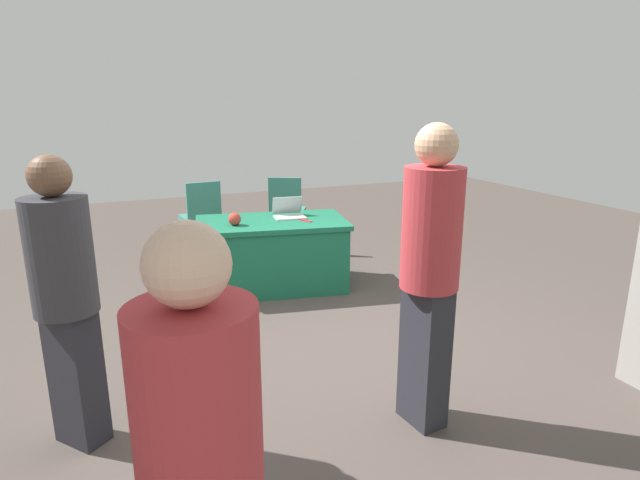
# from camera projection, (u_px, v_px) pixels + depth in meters

# --- Properties ---
(ground_plane) EXTENTS (14.40, 14.40, 0.00)m
(ground_plane) POSITION_uv_depth(u_px,v_px,m) (313.00, 350.00, 4.19)
(ground_plane) COLOR #4C423D
(table_foreground) EXTENTS (1.67, 1.14, 0.72)m
(table_foreground) POSITION_uv_depth(u_px,v_px,m) (272.00, 254.00, 5.52)
(table_foreground) COLOR #196647
(table_foreground) RESTS_ON ground
(chair_near_front) EXTENTS (0.60, 0.60, 0.97)m
(chair_near_front) POSITION_uv_depth(u_px,v_px,m) (287.00, 207.00, 6.86)
(chair_near_front) COLOR #9E9993
(chair_near_front) RESTS_ON ground
(chair_tucked_right) EXTENTS (0.48, 0.48, 0.97)m
(chair_tucked_right) POSITION_uv_depth(u_px,v_px,m) (202.00, 214.00, 6.47)
(chair_tucked_right) COLOR #9E9993
(chair_tucked_right) RESTS_ON ground
(person_presenter) EXTENTS (0.37, 0.37, 1.82)m
(person_presenter) POSITION_uv_depth(u_px,v_px,m) (430.00, 264.00, 3.01)
(person_presenter) COLOR #26262D
(person_presenter) RESTS_ON ground
(person_attendee_browsing) EXTENTS (0.48, 0.48, 1.67)m
(person_attendee_browsing) POSITION_uv_depth(u_px,v_px,m) (65.00, 291.00, 2.86)
(person_attendee_browsing) COLOR #26262D
(person_attendee_browsing) RESTS_ON ground
(laptop_silver) EXTENTS (0.35, 0.33, 0.21)m
(laptop_silver) POSITION_uv_depth(u_px,v_px,m) (289.00, 213.00, 5.56)
(laptop_silver) COLOR silver
(laptop_silver) RESTS_ON table_foreground
(yarn_ball) EXTENTS (0.13, 0.13, 0.13)m
(yarn_ball) POSITION_uv_depth(u_px,v_px,m) (235.00, 219.00, 5.20)
(yarn_ball) COLOR #B2382D
(yarn_ball) RESTS_ON table_foreground
(scissors_red) EXTENTS (0.10, 0.18, 0.01)m
(scissors_red) POSITION_uv_depth(u_px,v_px,m) (305.00, 221.00, 5.40)
(scissors_red) COLOR red
(scissors_red) RESTS_ON table_foreground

